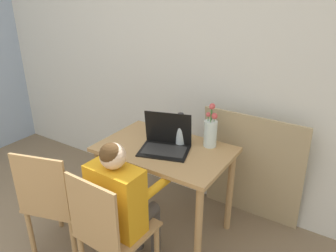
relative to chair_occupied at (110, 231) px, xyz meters
name	(u,v)px	position (x,y,z in m)	size (l,w,h in m)	color
wall_back	(180,58)	(-0.27, 1.26, 0.81)	(6.40, 0.05, 2.50)	silver
dining_table	(165,162)	(-0.03, 0.65, 0.16)	(0.96, 0.62, 0.72)	tan
chair_occupied	(110,231)	(0.00, 0.00, 0.00)	(0.41, 0.41, 0.86)	tan
chair_spare	(56,202)	(-0.52, 0.02, 0.00)	(0.50, 0.50, 0.86)	tan
person_seated	(122,198)	(0.00, 0.12, 0.18)	(0.36, 0.43, 1.02)	orange
laptop	(166,141)	(-0.02, 0.64, 0.34)	(0.41, 0.35, 0.26)	black
flower_vase	(211,131)	(0.23, 0.86, 0.40)	(0.10, 0.10, 0.33)	silver
water_bottle	(180,130)	(0.04, 0.76, 0.40)	(0.07, 0.07, 0.25)	silver
cardboard_panel	(251,169)	(0.48, 1.13, 0.03)	(0.80, 0.15, 0.94)	tan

